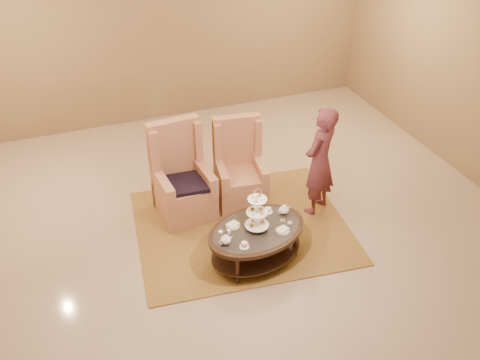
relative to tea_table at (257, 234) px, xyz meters
name	(u,v)px	position (x,y,z in m)	size (l,w,h in m)	color
ground	(238,239)	(-0.08, 0.44, -0.41)	(8.00, 8.00, 0.00)	tan
ceiling	(238,239)	(-0.08, 0.44, -0.41)	(8.00, 8.00, 0.02)	white
wall_back	(160,28)	(-0.08, 4.44, 1.34)	(8.00, 0.04, 3.50)	#8D6F4C
rug	(242,226)	(0.06, 0.69, -0.40)	(3.15, 2.72, 0.02)	olive
tea_table	(257,234)	(0.00, 0.00, 0.00)	(1.52, 1.21, 1.12)	black
armchair_left	(182,184)	(-0.61, 1.36, 0.06)	(0.81, 0.84, 1.39)	tan
armchair_right	(239,174)	(0.28, 1.36, 0.03)	(0.80, 0.82, 1.30)	tan
person	(320,162)	(1.23, 0.69, 0.42)	(0.72, 0.66, 1.66)	brown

